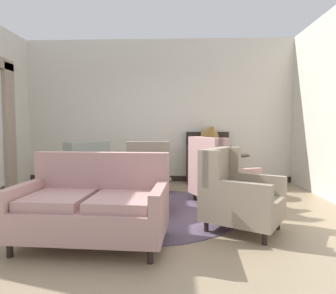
# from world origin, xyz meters

# --- Properties ---
(ground) EXTENTS (8.49, 8.49, 0.00)m
(ground) POSITION_xyz_m (0.00, 0.00, 0.00)
(ground) COLOR #9E896B
(wall_back) EXTENTS (6.22, 0.08, 3.20)m
(wall_back) POSITION_xyz_m (0.00, 2.77, 1.60)
(wall_back) COLOR silver
(wall_back) RESTS_ON ground
(baseboard_back) EXTENTS (6.06, 0.03, 0.12)m
(baseboard_back) POSITION_xyz_m (0.00, 2.72, 0.06)
(baseboard_back) COLOR black
(baseboard_back) RESTS_ON ground
(area_rug) EXTENTS (2.76, 2.76, 0.01)m
(area_rug) POSITION_xyz_m (0.00, 0.30, 0.01)
(area_rug) COLOR #5B4C60
(area_rug) RESTS_ON ground
(coffee_table) EXTENTS (1.00, 1.00, 0.49)m
(coffee_table) POSITION_xyz_m (-0.12, 0.26, 0.41)
(coffee_table) COLOR black
(coffee_table) RESTS_ON ground
(porcelain_vase) EXTENTS (0.18, 0.18, 0.34)m
(porcelain_vase) POSITION_xyz_m (-0.11, 0.27, 0.64)
(porcelain_vase) COLOR beige
(porcelain_vase) RESTS_ON coffee_table
(settee) EXTENTS (1.61, 0.96, 0.95)m
(settee) POSITION_xyz_m (-0.43, -0.96, 0.40)
(settee) COLOR tan
(settee) RESTS_ON ground
(armchair_beside_settee) EXTENTS (0.89, 0.92, 0.98)m
(armchair_beside_settee) POSITION_xyz_m (-0.13, 1.59, 0.42)
(armchair_beside_settee) COLOR gray
(armchair_beside_settee) RESTS_ON ground
(armchair_near_sideboard) EXTENTS (1.13, 1.12, 0.99)m
(armchair_near_sideboard) POSITION_xyz_m (-1.26, 1.11, 0.43)
(armchair_near_sideboard) COLOR gray
(armchair_near_sideboard) RESTS_ON ground
(armchair_foreground_right) EXTENTS (1.14, 1.12, 1.08)m
(armchair_foreground_right) POSITION_xyz_m (1.11, 0.71, 0.44)
(armchair_foreground_right) COLOR tan
(armchair_foreground_right) RESTS_ON ground
(armchair_far_left) EXTENTS (1.10, 1.06, 0.98)m
(armchair_far_left) POSITION_xyz_m (1.18, -0.47, 0.42)
(armchair_far_left) COLOR gray
(armchair_far_left) RESTS_ON ground
(side_table) EXTENTS (0.54, 0.54, 0.74)m
(side_table) POSITION_xyz_m (1.49, 1.40, 0.45)
(side_table) COLOR black
(side_table) RESTS_ON ground
(sideboard) EXTENTS (0.95, 0.37, 1.13)m
(sideboard) POSITION_xyz_m (1.10, 2.48, 0.49)
(sideboard) COLOR black
(sideboard) RESTS_ON ground
(gramophone) EXTENTS (0.47, 0.57, 0.59)m
(gramophone) POSITION_xyz_m (1.16, 2.38, 1.13)
(gramophone) COLOR black
(gramophone) RESTS_ON sideboard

